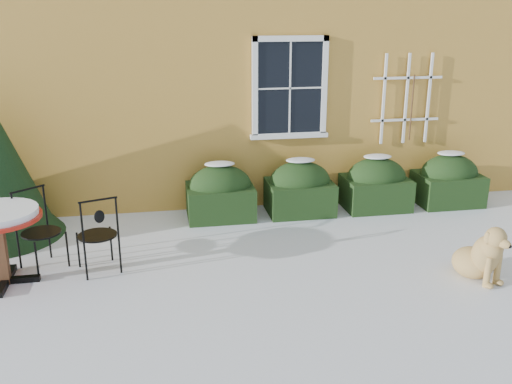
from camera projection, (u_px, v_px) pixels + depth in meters
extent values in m
plane|color=white|center=(271.00, 289.00, 6.81)|extent=(80.00, 80.00, 0.00)
cube|color=gold|center=(208.00, 17.00, 12.44)|extent=(12.00, 8.00, 6.00)
cube|color=black|center=(290.00, 88.00, 9.13)|extent=(1.05, 0.03, 1.45)
cube|color=white|center=(291.00, 38.00, 8.88)|extent=(1.23, 0.06, 0.09)
cube|color=white|center=(289.00, 135.00, 9.35)|extent=(1.23, 0.06, 0.09)
cube|color=white|center=(255.00, 89.00, 9.02)|extent=(0.09, 0.06, 1.63)
cube|color=white|center=(324.00, 87.00, 9.21)|extent=(0.09, 0.06, 1.63)
cube|color=white|center=(290.00, 88.00, 9.11)|extent=(0.02, 0.02, 1.45)
cube|color=white|center=(290.00, 88.00, 9.11)|extent=(1.05, 0.02, 0.02)
cube|color=white|center=(289.00, 136.00, 9.36)|extent=(1.29, 0.14, 0.07)
cube|color=white|center=(384.00, 100.00, 9.44)|extent=(0.04, 0.03, 1.50)
cube|color=white|center=(406.00, 99.00, 9.51)|extent=(0.04, 0.03, 1.50)
cube|color=white|center=(429.00, 98.00, 9.58)|extent=(0.04, 0.03, 1.50)
cube|color=white|center=(405.00, 120.00, 9.62)|extent=(1.20, 0.03, 0.04)
cube|color=white|center=(408.00, 78.00, 9.40)|extent=(1.20, 0.03, 0.04)
cylinder|color=#472D19|center=(412.00, 108.00, 9.56)|extent=(0.02, 0.02, 1.10)
cube|color=black|center=(220.00, 202.00, 9.07)|extent=(1.05, 0.80, 0.52)
ellipsoid|color=black|center=(220.00, 186.00, 8.99)|extent=(1.00, 0.72, 0.67)
ellipsoid|color=white|center=(220.00, 164.00, 8.88)|extent=(0.47, 0.32, 0.06)
cube|color=black|center=(300.00, 197.00, 9.29)|extent=(1.05, 0.80, 0.52)
ellipsoid|color=black|center=(300.00, 182.00, 9.21)|extent=(1.00, 0.72, 0.67)
ellipsoid|color=white|center=(301.00, 160.00, 9.10)|extent=(0.47, 0.32, 0.06)
cube|color=black|center=(375.00, 193.00, 9.51)|extent=(1.05, 0.80, 0.52)
ellipsoid|color=black|center=(376.00, 178.00, 9.42)|extent=(1.00, 0.72, 0.67)
ellipsoid|color=white|center=(378.00, 157.00, 9.31)|extent=(0.47, 0.32, 0.06)
cube|color=black|center=(447.00, 189.00, 9.72)|extent=(1.05, 0.80, 0.52)
ellipsoid|color=black|center=(449.00, 174.00, 9.64)|extent=(1.00, 0.72, 0.67)
ellipsoid|color=white|center=(451.00, 153.00, 9.53)|extent=(0.47, 0.32, 0.06)
cube|color=black|center=(6.00, 281.00, 6.95)|extent=(0.80, 0.09, 0.07)
cube|color=black|center=(6.00, 281.00, 6.95)|extent=(0.09, 0.80, 0.07)
cube|color=#53321C|center=(2.00, 251.00, 6.83)|extent=(0.11, 0.11, 0.85)
cylinder|color=black|center=(111.00, 244.00, 7.51)|extent=(0.03, 0.03, 0.48)
cylinder|color=black|center=(78.00, 250.00, 7.32)|extent=(0.03, 0.03, 0.48)
cylinder|color=black|center=(120.00, 255.00, 7.16)|extent=(0.03, 0.03, 0.48)
cylinder|color=black|center=(86.00, 262.00, 6.96)|extent=(0.03, 0.03, 0.48)
cylinder|color=black|center=(97.00, 235.00, 7.16)|extent=(0.49, 0.49, 0.02)
cylinder|color=black|center=(117.00, 218.00, 7.00)|extent=(0.03, 0.03, 0.53)
cylinder|color=black|center=(82.00, 224.00, 6.81)|extent=(0.03, 0.03, 0.53)
cylinder|color=black|center=(98.00, 200.00, 6.82)|extent=(0.45, 0.17, 0.03)
ellipsoid|color=black|center=(99.00, 217.00, 6.89)|extent=(0.13, 0.07, 0.17)
cylinder|color=black|center=(37.00, 260.00, 7.02)|extent=(0.03, 0.03, 0.48)
cylinder|color=black|center=(67.00, 249.00, 7.33)|extent=(0.03, 0.03, 0.48)
cylinder|color=black|center=(19.00, 251.00, 7.28)|extent=(0.03, 0.03, 0.48)
cylinder|color=black|center=(49.00, 241.00, 7.60)|extent=(0.03, 0.03, 0.48)
cylinder|color=black|center=(41.00, 233.00, 7.23)|extent=(0.49, 0.49, 0.02)
cylinder|color=black|center=(14.00, 214.00, 7.13)|extent=(0.03, 0.03, 0.54)
cylinder|color=black|center=(45.00, 205.00, 7.44)|extent=(0.03, 0.03, 0.54)
cylinder|color=black|center=(27.00, 189.00, 7.20)|extent=(0.38, 0.32, 0.03)
ellipsoid|color=black|center=(29.00, 205.00, 7.27)|extent=(0.12, 0.11, 0.17)
ellipsoid|color=tan|center=(473.00, 262.00, 7.11)|extent=(0.62, 0.65, 0.39)
ellipsoid|color=tan|center=(486.00, 255.00, 6.91)|extent=(0.45, 0.43, 0.48)
sphere|color=tan|center=(491.00, 248.00, 6.83)|extent=(0.30, 0.30, 0.30)
cylinder|color=tan|center=(488.00, 272.00, 6.81)|extent=(0.08, 0.08, 0.39)
cylinder|color=tan|center=(498.00, 269.00, 6.89)|extent=(0.08, 0.08, 0.39)
ellipsoid|color=tan|center=(489.00, 285.00, 6.82)|extent=(0.11, 0.14, 0.06)
ellipsoid|color=tan|center=(499.00, 282.00, 6.90)|extent=(0.11, 0.14, 0.06)
cylinder|color=tan|center=(492.00, 244.00, 6.81)|extent=(0.24, 0.26, 0.21)
sphere|color=tan|center=(496.00, 238.00, 6.74)|extent=(0.25, 0.25, 0.25)
ellipsoid|color=tan|center=(504.00, 244.00, 6.65)|extent=(0.18, 0.22, 0.11)
sphere|color=black|center=(510.00, 247.00, 6.58)|extent=(0.04, 0.04, 0.04)
ellipsoid|color=tan|center=(487.00, 238.00, 6.72)|extent=(0.09, 0.10, 0.16)
ellipsoid|color=tan|center=(500.00, 235.00, 6.82)|extent=(0.09, 0.10, 0.16)
cylinder|color=tan|center=(468.00, 263.00, 7.38)|extent=(0.28, 0.26, 0.07)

